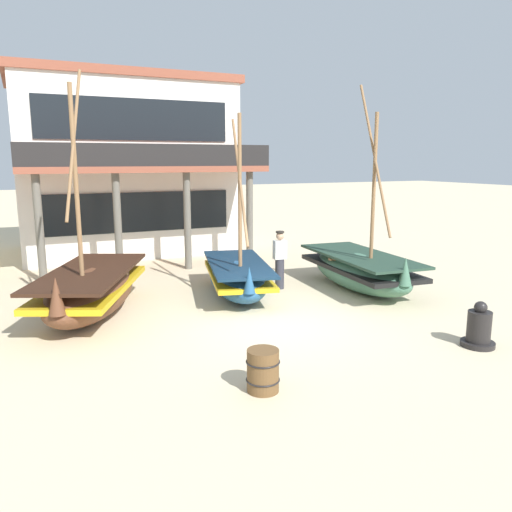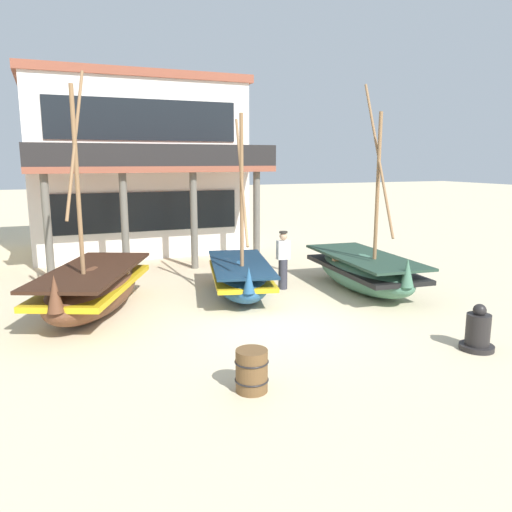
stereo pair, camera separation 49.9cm
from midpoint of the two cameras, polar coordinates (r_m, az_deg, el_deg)
The scene contains 8 objects.
ground_plane at distance 11.57m, azimuth 0.85°, elevation -7.68°, with size 120.00×120.00×0.00m, color beige.
fishing_boat_near_left at distance 12.75m, azimuth -19.33°, elevation -3.67°, with size 3.38×4.72×5.68m.
fishing_boat_centre_large at distance 14.69m, azimuth 10.79°, elevation -1.55°, with size 2.13×4.55×5.71m.
fishing_boat_far_right at distance 13.83m, azimuth -3.12°, elevation -2.35°, with size 2.43×4.19×4.84m.
fisherman_by_hull at distance 14.44m, azimuth 1.72°, elevation -0.51°, with size 0.38×0.26×1.68m.
capstan_winch at distance 10.95m, azimuth 22.79°, elevation -7.65°, with size 0.66×0.66×0.93m.
wooden_barrel at distance 8.27m, azimuth -0.98°, elevation -12.89°, with size 0.56×0.56×0.70m.
harbor_building_main at distance 21.40m, azimuth -15.40°, elevation 9.84°, with size 8.38×7.95×6.86m.
Camera 1 is at (-5.00, -9.78, 3.68)m, focal length 35.21 mm.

